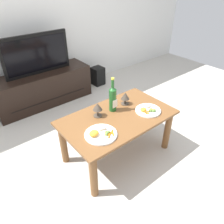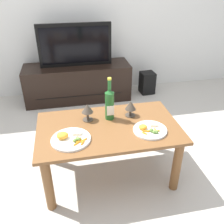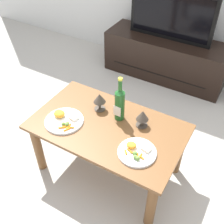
{
  "view_description": "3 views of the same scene",
  "coord_description": "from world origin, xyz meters",
  "views": [
    {
      "loc": [
        -1.13,
        -1.29,
        1.69
      ],
      "look_at": [
        -0.05,
        0.03,
        0.55
      ],
      "focal_mm": 34.23,
      "sensor_mm": 36.0,
      "label": 1
    },
    {
      "loc": [
        -0.29,
        -1.58,
        1.55
      ],
      "look_at": [
        0.04,
        0.06,
        0.59
      ],
      "focal_mm": 39.22,
      "sensor_mm": 36.0,
      "label": 2
    },
    {
      "loc": [
        0.76,
        -1.24,
        1.91
      ],
      "look_at": [
        0.01,
        0.05,
        0.59
      ],
      "focal_mm": 44.71,
      "sensor_mm": 36.0,
      "label": 3
    }
  ],
  "objects": [
    {
      "name": "dining_table",
      "position": [
        0.0,
        0.0,
        0.4
      ],
      "size": [
        1.11,
        0.66,
        0.5
      ],
      "color": "brown",
      "rests_on": "ground_plane"
    },
    {
      "name": "tv_stand",
      "position": [
        -0.14,
        1.53,
        0.24
      ],
      "size": [
        1.39,
        0.45,
        0.48
      ],
      "color": "black",
      "rests_on": "ground_plane"
    },
    {
      "name": "floor_speaker",
      "position": [
        0.86,
        1.53,
        0.15
      ],
      "size": [
        0.2,
        0.2,
        0.31
      ],
      "primitive_type": "cube",
      "rotation": [
        0.0,
        0.0,
        0.07
      ],
      "color": "black",
      "rests_on": "ground_plane"
    },
    {
      "name": "ground_plane",
      "position": [
        0.0,
        0.0,
        0.0
      ],
      "size": [
        6.4,
        6.4,
        0.0
      ],
      "primitive_type": "plane",
      "color": "#B7B2A8"
    },
    {
      "name": "goblet_right",
      "position": [
        0.21,
        0.13,
        0.59
      ],
      "size": [
        0.09,
        0.09,
        0.14
      ],
      "color": "#473D33",
      "rests_on": "dining_table"
    },
    {
      "name": "tv_screen",
      "position": [
        -0.14,
        1.53,
        0.75
      ],
      "size": [
        0.92,
        0.05,
        0.53
      ],
      "color": "black",
      "rests_on": "tv_stand"
    },
    {
      "name": "dinner_plate_left",
      "position": [
        -0.3,
        -0.12,
        0.51
      ],
      "size": [
        0.29,
        0.29,
        0.06
      ],
      "color": "white",
      "rests_on": "dining_table"
    },
    {
      "name": "goblet_left",
      "position": [
        -0.15,
        0.13,
        0.6
      ],
      "size": [
        0.09,
        0.09,
        0.15
      ],
      "color": "#473D33",
      "rests_on": "dining_table"
    },
    {
      "name": "wine_bottle",
      "position": [
        0.03,
        0.12,
        0.64
      ],
      "size": [
        0.07,
        0.08,
        0.36
      ],
      "color": "#1E5923",
      "rests_on": "dining_table"
    },
    {
      "name": "dinner_plate_right",
      "position": [
        0.3,
        -0.12,
        0.51
      ],
      "size": [
        0.26,
        0.26,
        0.05
      ],
      "color": "white",
      "rests_on": "dining_table"
    }
  ]
}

